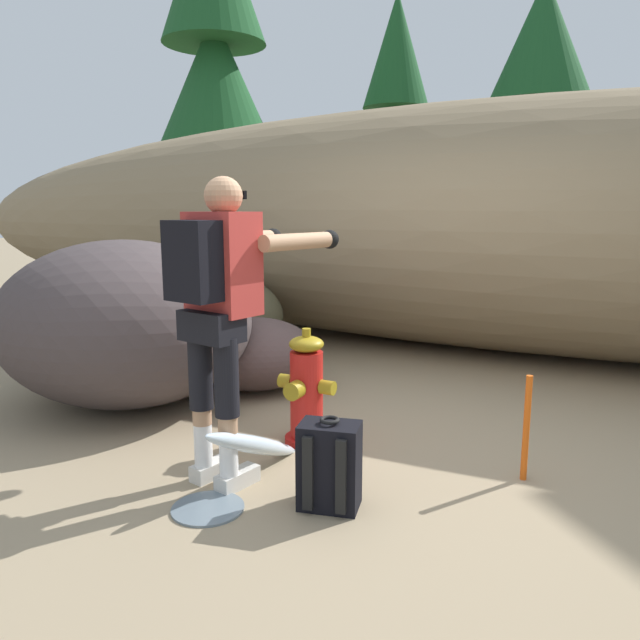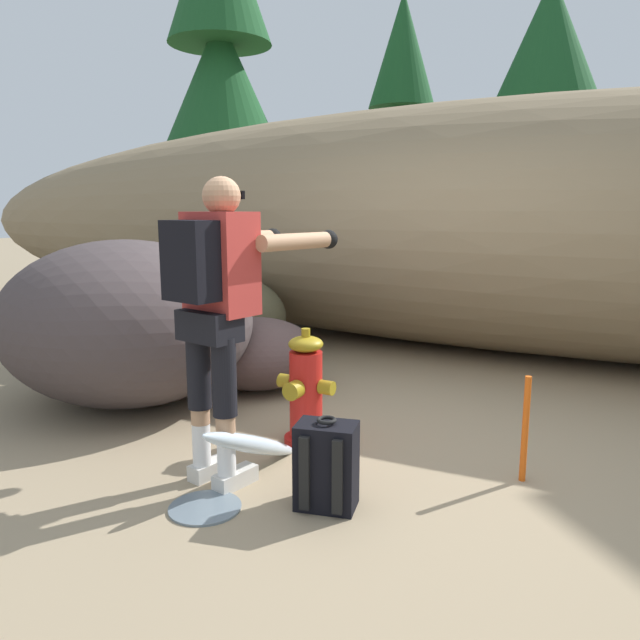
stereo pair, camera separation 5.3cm
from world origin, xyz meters
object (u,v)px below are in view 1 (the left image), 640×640
boulder_mid (255,353)px  boulder_outlier (99,336)px  survey_stake (526,428)px  fire_hydrant (306,391)px  boulder_small (218,317)px  boulder_large (125,322)px  utility_worker (222,293)px  spare_backpack (330,466)px

boulder_mid → boulder_outlier: size_ratio=1.07×
survey_stake → boulder_mid: bearing=162.1°
fire_hydrant → boulder_small: 2.36m
boulder_large → boulder_small: 1.44m
fire_hydrant → boulder_outlier: bearing=165.4°
boulder_outlier → survey_stake: bearing=-8.4°
fire_hydrant → boulder_mid: size_ratio=0.71×
boulder_outlier → boulder_mid: bearing=5.6°
boulder_small → boulder_outlier: size_ratio=1.39×
utility_worker → boulder_outlier: utility_worker is taller
boulder_small → boulder_large: bearing=-81.7°
boulder_small → spare_backpack: bearing=-42.4°
utility_worker → boulder_mid: utility_worker is taller
boulder_large → boulder_mid: (0.66, 0.78, -0.33)m
boulder_small → boulder_outlier: bearing=-135.0°
boulder_outlier → fire_hydrant: bearing=-14.6°
spare_backpack → boulder_outlier: boulder_outlier is taller
boulder_large → boulder_outlier: boulder_large is taller
boulder_large → boulder_mid: boulder_large is taller
spare_backpack → boulder_mid: size_ratio=0.45×
spare_backpack → boulder_large: 2.32m
fire_hydrant → boulder_outlier: fire_hydrant is taller
boulder_large → survey_stake: (2.97, 0.03, -0.33)m
spare_backpack → survey_stake: size_ratio=0.78×
boulder_large → boulder_small: (-0.21, 1.41, -0.20)m
utility_worker → boulder_small: bearing=47.9°
boulder_large → utility_worker: bearing=-26.6°
boulder_large → boulder_outlier: size_ratio=2.02×
boulder_small → boulder_outlier: 1.13m
fire_hydrant → boulder_large: boulder_large is taller
fire_hydrant → survey_stake: (1.34, 0.10, -0.04)m
utility_worker → boulder_mid: bearing=38.7°
fire_hydrant → boulder_outlier: 2.72m
boulder_small → survey_stake: bearing=-23.4°
boulder_mid → survey_stake: (2.31, -0.75, 0.00)m
boulder_outlier → utility_worker: bearing=-28.6°
utility_worker → boulder_large: utility_worker is taller
fire_hydrant → spare_backpack: fire_hydrant is taller
spare_backpack → boulder_outlier: (-3.16, 1.37, 0.09)m
spare_backpack → boulder_large: (-2.16, 0.75, 0.42)m
spare_backpack → boulder_outlier: 3.44m
utility_worker → boulder_small: (-1.73, 2.17, -0.62)m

